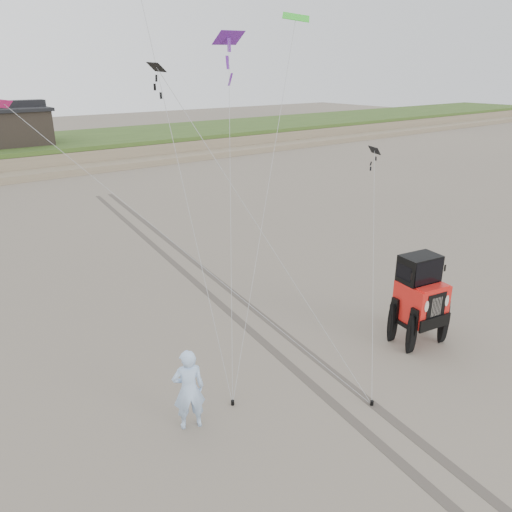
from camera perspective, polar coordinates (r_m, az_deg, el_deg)
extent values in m
plane|color=#6B6054|center=(12.49, 5.73, -16.00)|extent=(160.00, 160.00, 0.00)
cube|color=#7A6B54|center=(39.94, -27.19, 8.03)|extent=(160.00, 3.50, 0.50)
cube|color=black|center=(45.28, -26.73, 12.94)|extent=(6.00, 5.00, 2.60)
cube|color=black|center=(45.16, -27.03, 14.72)|extent=(6.40, 5.40, 0.25)
cube|color=black|center=(45.14, -27.11, 15.19)|extent=(6.40, 1.20, 0.50)
imported|color=#9ABAEE|center=(11.20, -7.70, -14.87)|extent=(0.82, 0.68, 1.92)
cube|color=green|center=(17.52, 4.59, 25.57)|extent=(1.00, 0.92, 0.37)
cube|color=black|center=(12.94, -11.31, 20.41)|extent=(0.31, 0.52, 0.24)
cube|color=#B7165B|center=(16.04, -26.89, 15.24)|extent=(0.53, 0.40, 0.27)
cube|color=#5F1A94|center=(20.07, -3.14, 23.65)|extent=(1.20, 0.70, 0.50)
cube|color=black|center=(16.60, 13.39, 11.67)|extent=(0.27, 0.46, 0.27)
cylinder|color=black|center=(12.25, -2.69, -16.40)|extent=(0.08, 0.08, 0.12)
cylinder|color=black|center=(12.52, 13.10, -16.06)|extent=(0.08, 0.08, 0.12)
cube|color=#4C443D|center=(18.96, -7.37, -2.61)|extent=(4.42, 29.74, 0.01)
cube|color=#4C443D|center=(19.33, -5.33, -2.04)|extent=(4.42, 29.74, 0.01)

